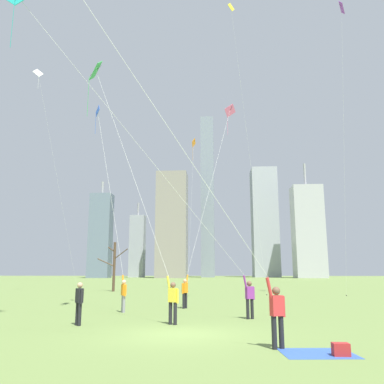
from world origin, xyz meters
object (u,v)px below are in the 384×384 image
kite_flyer_midfield_right_blue (120,270)px  bare_tree_center (114,265)px  kite_flyer_foreground_right_red (194,183)px  distant_kite_drifting_right_purple (342,26)px  bystander_watching_nearby (79,301)px  distant_kite_high_overhead_orange (193,151)px  distant_kite_low_near_trees_white (42,94)px  kite_flyer_foreground_left_teal (194,225)px  picnic_spot (331,351)px  kite_flyer_midfield_center_pink (194,254)px  distant_kite_drifting_left_yellow (236,44)px  kite_flyer_far_back_green (146,220)px

kite_flyer_midfield_right_blue → bare_tree_center: kite_flyer_midfield_right_blue is taller
kite_flyer_foreground_right_red → distant_kite_drifting_right_purple: bearing=61.9°
bystander_watching_nearby → distant_kite_high_overhead_orange: 35.46m
bare_tree_center → distant_kite_low_near_trees_white: bearing=-143.7°
kite_flyer_foreground_right_red → distant_kite_high_overhead_orange: kite_flyer_foreground_right_red is taller
distant_kite_high_overhead_orange → kite_flyer_foreground_left_teal: bearing=-86.5°
picnic_spot → kite_flyer_midfield_center_pink: bearing=107.1°
distant_kite_drifting_left_yellow → distant_kite_drifting_right_purple: bearing=-0.3°
kite_flyer_far_back_green → kite_flyer_foreground_left_teal: bearing=3.7°
kite_flyer_far_back_green → distant_kite_low_near_trees_white: size_ratio=0.60×
kite_flyer_foreground_right_red → distant_kite_drifting_right_purple: distant_kite_drifting_right_purple is taller
picnic_spot → distant_kite_high_overhead_orange: bearing=98.7°
kite_flyer_midfield_center_pink → picnic_spot: size_ratio=7.78×
distant_kite_drifting_right_purple → picnic_spot: size_ratio=13.65×
kite_flyer_foreground_left_teal → distant_kite_drifting_right_purple: bearing=51.9°
kite_flyer_foreground_right_red → kite_flyer_midfield_right_blue: (-4.49, 10.39, -2.26)m
kite_flyer_midfield_right_blue → kite_flyer_midfield_center_pink: kite_flyer_midfield_center_pink is taller
kite_flyer_midfield_center_pink → kite_flyer_far_back_green: bearing=-103.6°
kite_flyer_midfield_center_pink → kite_flyer_foreground_left_teal: bearing=-86.8°
kite_flyer_far_back_green → distant_kite_drifting_right_purple: distant_kite_drifting_right_purple is taller
picnic_spot → distant_kite_drifting_right_purple: bearing=69.1°
distant_kite_drifting_left_yellow → kite_flyer_midfield_right_blue: bearing=-119.7°
kite_flyer_far_back_green → bystander_watching_nearby: bearing=-146.1°
kite_flyer_foreground_right_red → kite_flyer_foreground_left_teal: size_ratio=1.38×
distant_kite_low_near_trees_white → distant_kite_drifting_left_yellow: bearing=-12.6°
distant_kite_drifting_right_purple → distant_kite_drifting_left_yellow: (-9.55, 0.05, -1.37)m
kite_flyer_midfield_right_blue → kite_flyer_midfield_center_pink: bearing=40.9°
distant_kite_drifting_left_yellow → picnic_spot: bearing=-87.7°
kite_flyer_far_back_green → bare_tree_center: kite_flyer_far_back_green is taller
kite_flyer_far_back_green → distant_kite_high_overhead_orange: bearing=89.5°
kite_flyer_foreground_left_teal → kite_flyer_midfield_right_blue: size_ratio=1.13×
kite_flyer_far_back_green → bare_tree_center: bearing=107.4°
kite_flyer_far_back_green → distant_kite_drifting_left_yellow: size_ratio=0.52×
kite_flyer_foreground_left_teal → distant_kite_drifting_left_yellow: bearing=79.7°
kite_flyer_midfield_right_blue → distant_kite_high_overhead_orange: (2.24, 26.31, 14.55)m
kite_flyer_foreground_right_red → distant_kite_high_overhead_orange: (-2.24, 36.70, 12.29)m
kite_flyer_far_back_green → kite_flyer_midfield_center_pink: size_ratio=0.92×
bystander_watching_nearby → distant_kite_drifting_left_yellow: bearing=67.6°
bystander_watching_nearby → distant_kite_low_near_trees_white: distant_kite_low_near_trees_white is taller
kite_flyer_midfield_right_blue → distant_kite_high_overhead_orange: bearing=85.1°
kite_flyer_far_back_green → distant_kite_low_near_trees_white: distant_kite_low_near_trees_white is taller
kite_flyer_foreground_left_teal → picnic_spot: 8.65m
distant_kite_drifting_right_purple → distant_kite_high_overhead_orange: distant_kite_drifting_right_purple is taller
kite_flyer_foreground_right_red → bare_tree_center: (-10.49, 32.13, -1.64)m
bystander_watching_nearby → bare_tree_center: bearing=101.9°
distant_kite_low_near_trees_white → distant_kite_high_overhead_orange: 18.31m
kite_flyer_foreground_left_teal → picnic_spot: bearing=-60.4°
kite_flyer_midfield_center_pink → distant_kite_drifting_right_purple: (12.81, 8.96, 20.60)m
bare_tree_center → distant_kite_drifting_left_yellow: bearing=-36.3°
picnic_spot → bare_tree_center: size_ratio=0.37×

